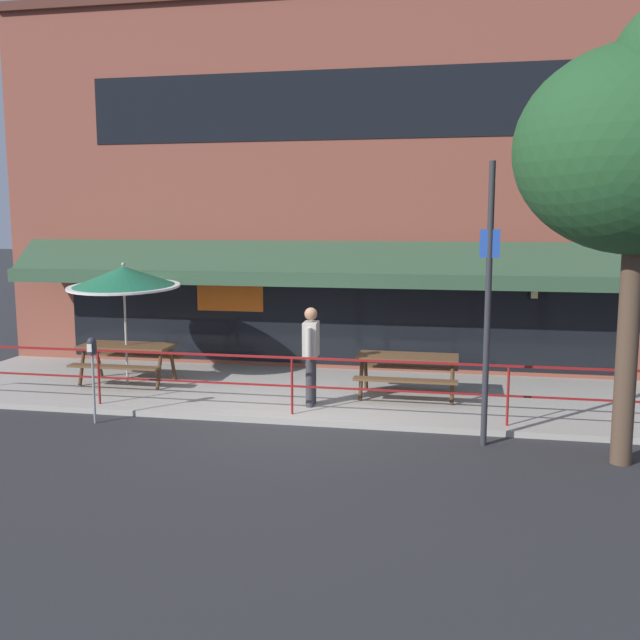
{
  "coord_description": "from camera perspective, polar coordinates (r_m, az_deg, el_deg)",
  "views": [
    {
      "loc": [
        2.64,
        -10.85,
        3.31
      ],
      "look_at": [
        0.22,
        1.6,
        1.5
      ],
      "focal_mm": 40.0,
      "sensor_mm": 36.0,
      "label": 1
    }
  ],
  "objects": [
    {
      "name": "ground_plane",
      "position": [
        11.65,
        -2.58,
        -8.39
      ],
      "size": [
        120.0,
        120.0,
        0.0
      ],
      "primitive_type": "plane",
      "color": "#2D2D30"
    },
    {
      "name": "patio_deck",
      "position": [
        13.52,
        -0.58,
        -5.83
      ],
      "size": [
        15.0,
        4.0,
        0.1
      ],
      "primitive_type": "cube",
      "color": "#ADA89E",
      "rests_on": "ground"
    },
    {
      "name": "restaurant_building",
      "position": [
        15.32,
        1.09,
        10.61
      ],
      "size": [
        15.0,
        1.6,
        8.01
      ],
      "color": "brown",
      "rests_on": "ground"
    },
    {
      "name": "patio_railing",
      "position": [
        11.73,
        -2.26,
        -4.24
      ],
      "size": [
        13.84,
        0.04,
        0.97
      ],
      "color": "maroon",
      "rests_on": "patio_deck"
    },
    {
      "name": "picnic_table_left",
      "position": [
        14.48,
        -15.16,
        -2.53
      ],
      "size": [
        1.8,
        1.42,
        0.76
      ],
      "color": "brown",
      "rests_on": "patio_deck"
    },
    {
      "name": "picnic_table_centre",
      "position": [
        12.96,
        7.03,
        -3.54
      ],
      "size": [
        1.8,
        1.42,
        0.76
      ],
      "color": "brown",
      "rests_on": "patio_deck"
    },
    {
      "name": "patio_umbrella_left",
      "position": [
        14.25,
        -15.44,
        3.28
      ],
      "size": [
        2.14,
        2.14,
        2.38
      ],
      "color": "#B7B2A8",
      "rests_on": "patio_deck"
    },
    {
      "name": "pedestrian_walking",
      "position": [
        12.23,
        -0.73,
        -2.49
      ],
      "size": [
        0.26,
        0.62,
        1.71
      ],
      "color": "#333338",
      "rests_on": "patio_deck"
    },
    {
      "name": "parking_meter_near",
      "position": [
        12.05,
        -17.77,
        -2.61
      ],
      "size": [
        0.15,
        0.16,
        1.42
      ],
      "color": "gray",
      "rests_on": "ground"
    },
    {
      "name": "street_sign_pole",
      "position": [
        10.48,
        13.29,
        1.34
      ],
      "size": [
        0.28,
        0.09,
        4.11
      ],
      "color": "#2D2D33",
      "rests_on": "ground"
    }
  ]
}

